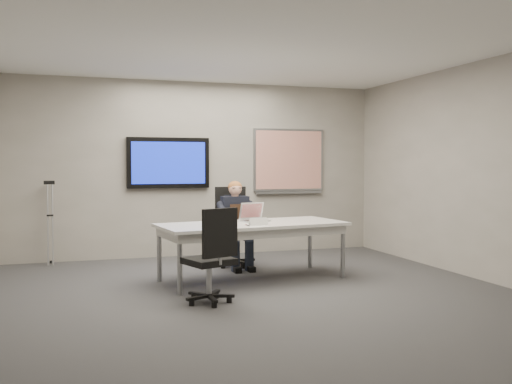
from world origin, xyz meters
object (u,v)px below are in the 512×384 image
object	(u,v)px
conference_table	(252,229)
laptop	(254,216)
seated_person	(238,233)
office_chair_near	(211,274)
office_chair_far	(233,241)

from	to	relation	value
conference_table	laptop	size ratio (longest dim) A/B	6.57
seated_person	office_chair_near	bearing A→B (deg)	-113.28
office_chair_far	conference_table	bearing A→B (deg)	-89.76
office_chair_far	seated_person	size ratio (longest dim) A/B	0.92
laptop	conference_table	bearing A→B (deg)	-121.75
office_chair_near	seated_person	bearing A→B (deg)	-133.26
laptop	seated_person	bearing A→B (deg)	83.64
conference_table	office_chair_far	xyz separation A→B (m)	(0.05, 1.07, -0.29)
conference_table	office_chair_near	xyz separation A→B (m)	(-0.80, -1.06, -0.33)
office_chair_far	laptop	xyz separation A→B (m)	(0.04, -0.84, 0.43)
office_chair_far	office_chair_near	size ratio (longest dim) A/B	1.12
conference_table	laptop	xyz separation A→B (m)	(0.09, 0.23, 0.14)
conference_table	laptop	world-z (taller)	laptop
office_chair_near	office_chair_far	bearing A→B (deg)	-130.78
conference_table	office_chair_near	size ratio (longest dim) A/B	2.42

